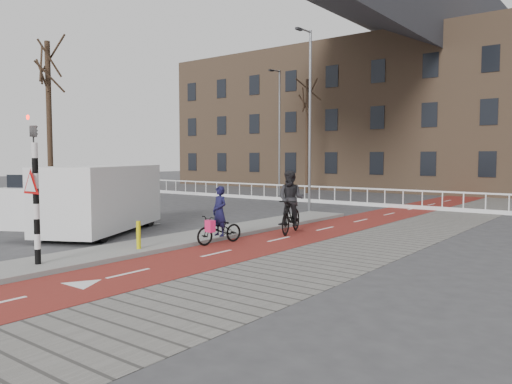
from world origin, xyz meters
The scene contains 15 objects.
ground centered at (0.00, 0.00, 0.00)m, with size 120.00×120.00×0.00m, color #38383A.
bike_lane centered at (1.50, 10.00, 0.01)m, with size 2.50×60.00×0.01m, color maroon.
sidewalk centered at (4.30, 10.00, 0.01)m, with size 3.00×60.00×0.01m, color slate.
curb_island centered at (-0.70, 4.00, 0.06)m, with size 1.80×16.00×0.12m, color gray.
traffic_signal centered at (-0.60, -2.02, 1.99)m, with size 0.80×0.80×3.68m.
bollard centered at (-0.26, 0.74, 0.51)m, with size 0.12×0.12×0.77m, color #CFCB0B.
cyclist_near centered at (0.55, 3.19, 0.60)m, with size 0.88×1.75×1.76m.
cyclist_far centered at (1.12, 6.28, 0.91)m, with size 1.16×2.14×2.18m.
van centered at (-4.25, 2.37, 1.24)m, with size 4.45×5.88×2.36m.
railing centered at (-5.00, 17.00, 0.31)m, with size 28.00×0.10×0.99m.
townhouse_row centered at (-3.00, 32.00, 7.81)m, with size 46.00×10.00×15.90m.
tree_left centered at (-12.99, 5.57, 4.21)m, with size 0.27×0.27×8.43m, color black.
tree_mid centered at (-8.85, 23.45, 4.18)m, with size 0.23×0.23×8.35m, color black.
streetlight_near centered at (-1.66, 12.05, 4.26)m, with size 0.12×0.12×8.52m, color slate.
streetlight_left centered at (-9.04, 20.17, 4.29)m, with size 0.12×0.12×8.58m, color slate.
Camera 1 is at (10.65, -8.13, 2.66)m, focal length 35.00 mm.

